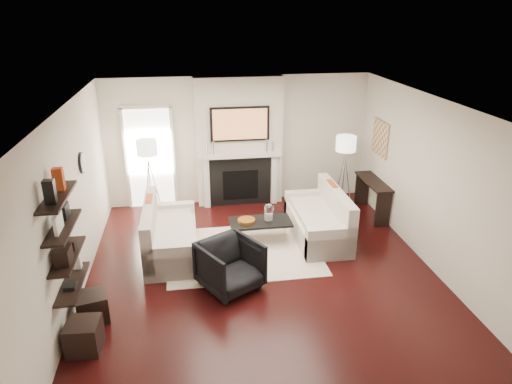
{
  "coord_description": "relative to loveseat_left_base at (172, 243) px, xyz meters",
  "views": [
    {
      "loc": [
        -1.07,
        -6.25,
        3.98
      ],
      "look_at": [
        0.0,
        0.6,
        1.15
      ],
      "focal_mm": 32.0,
      "sensor_mm": 36.0,
      "label": 1
    }
  ],
  "objects": [
    {
      "name": "room_envelope",
      "position": [
        1.43,
        -0.82,
        1.14
      ],
      "size": [
        6.0,
        6.0,
        6.0
      ],
      "color": "black",
      "rests_on": "ground"
    },
    {
      "name": "chimney_breast",
      "position": [
        1.43,
        2.05,
        1.14
      ],
      "size": [
        1.8,
        0.25,
        2.7
      ],
      "primitive_type": "cube",
      "color": "silver",
      "rests_on": "floor"
    },
    {
      "name": "fireplace_surround",
      "position": [
        1.43,
        1.92,
        0.31
      ],
      "size": [
        1.3,
        0.02,
        1.04
      ],
      "primitive_type": "cube",
      "color": "black",
      "rests_on": "floor"
    },
    {
      "name": "firebox",
      "position": [
        1.43,
        1.91,
        0.24
      ],
      "size": [
        0.75,
        0.02,
        0.65
      ],
      "primitive_type": "cube",
      "color": "black",
      "rests_on": "floor"
    },
    {
      "name": "mantel_pilaster_l",
      "position": [
        0.71,
        1.89,
        0.34
      ],
      "size": [
        0.12,
        0.08,
        1.1
      ],
      "primitive_type": "cube",
      "color": "white",
      "rests_on": "floor"
    },
    {
      "name": "mantel_pilaster_r",
      "position": [
        2.15,
        1.89,
        0.34
      ],
      "size": [
        0.12,
        0.08,
        1.1
      ],
      "primitive_type": "cube",
      "color": "white",
      "rests_on": "floor"
    },
    {
      "name": "mantel_shelf",
      "position": [
        1.43,
        1.87,
        0.91
      ],
      "size": [
        1.7,
        0.18,
        0.07
      ],
      "primitive_type": "cube",
      "color": "white",
      "rests_on": "chimney_breast"
    },
    {
      "name": "tv_body",
      "position": [
        1.43,
        1.89,
        1.57
      ],
      "size": [
        1.2,
        0.06,
        0.7
      ],
      "primitive_type": "cube",
      "color": "black",
      "rests_on": "chimney_breast"
    },
    {
      "name": "tv_screen",
      "position": [
        1.43,
        1.86,
        1.57
      ],
      "size": [
        1.1,
        0.0,
        0.62
      ],
      "primitive_type": "cube",
      "color": "#BF723F",
      "rests_on": "tv_body"
    },
    {
      "name": "candlestick_l_tall",
      "position": [
        0.88,
        1.88,
        1.09
      ],
      "size": [
        0.04,
        0.04,
        0.3
      ],
      "primitive_type": "cylinder",
      "color": "silver",
      "rests_on": "mantel_shelf"
    },
    {
      "name": "candlestick_l_short",
      "position": [
        0.75,
        1.88,
        1.06
      ],
      "size": [
        0.04,
        0.04,
        0.24
      ],
      "primitive_type": "cylinder",
      "color": "silver",
      "rests_on": "mantel_shelf"
    },
    {
      "name": "candlestick_r_tall",
      "position": [
        1.98,
        1.88,
        1.09
      ],
      "size": [
        0.04,
        0.04,
        0.3
      ],
      "primitive_type": "cylinder",
      "color": "silver",
      "rests_on": "mantel_shelf"
    },
    {
      "name": "candlestick_r_short",
      "position": [
        2.11,
        1.88,
        1.06
      ],
      "size": [
        0.04,
        0.04,
        0.24
      ],
      "primitive_type": "cylinder",
      "color": "silver",
      "rests_on": "mantel_shelf"
    },
    {
      "name": "hallway_panel",
      "position": [
        -0.42,
        2.16,
        0.84
      ],
      "size": [
        0.9,
        0.02,
        2.1
      ],
      "primitive_type": "cube",
      "color": "white",
      "rests_on": "floor"
    },
    {
      "name": "door_trim_l",
      "position": [
        -0.9,
        2.14,
        0.84
      ],
      "size": [
        0.06,
        0.06,
        2.16
      ],
      "primitive_type": "cube",
      "color": "white",
      "rests_on": "floor"
    },
    {
      "name": "door_trim_r",
      "position": [
        0.06,
        2.14,
        0.84
      ],
      "size": [
        0.06,
        0.06,
        2.16
      ],
      "primitive_type": "cube",
      "color": "white",
      "rests_on": "floor"
    },
    {
      "name": "door_trim_top",
      "position": [
        -0.42,
        2.14,
        1.92
      ],
      "size": [
        1.02,
        0.06,
        0.06
      ],
      "primitive_type": "cube",
      "color": "white",
      "rests_on": "wall_back"
    },
    {
      "name": "rug",
      "position": [
        1.23,
        -0.13,
        -0.2
      ],
      "size": [
        2.6,
        2.0,
        0.01
      ],
      "primitive_type": "cube",
      "color": "beige",
      "rests_on": "floor"
    },
    {
      "name": "loveseat_left_base",
      "position": [
        0.0,
        0.0,
        0.0
      ],
      "size": [
        0.85,
        1.8,
        0.42
      ],
      "primitive_type": "cube",
      "color": "beige",
      "rests_on": "floor"
    },
    {
      "name": "loveseat_left_back",
      "position": [
        -0.33,
        0.0,
        0.32
      ],
      "size": [
        0.18,
        1.8,
        0.8
      ],
      "primitive_type": "cube",
      "color": "beige",
      "rests_on": "floor"
    },
    {
      "name": "loveseat_left_arm_n",
      "position": [
        0.0,
        -0.81,
        0.09
      ],
      "size": [
        0.85,
        0.18,
        0.6
      ],
      "primitive_type": "cube",
      "color": "beige",
      "rests_on": "floor"
    },
    {
      "name": "loveseat_left_arm_s",
      "position": [
        0.0,
        0.81,
        0.09
      ],
      "size": [
        0.85,
        0.18,
        0.6
      ],
      "primitive_type": "cube",
      "color": "beige",
      "rests_on": "floor"
    },
    {
      "name": "loveseat_left_cushion",
      "position": [
        0.05,
        0.0,
        0.26
      ],
      "size": [
        0.63,
        1.44,
        0.1
      ],
      "primitive_type": "cube",
      "color": "beige",
      "rests_on": "loveseat_left_base"
    },
    {
      "name": "pillow_left_orange",
      "position": [
        -0.33,
        0.3,
        0.52
      ],
      "size": [
        0.1,
        0.42,
        0.42
      ],
      "primitive_type": "cube",
      "color": "#AE3A15",
      "rests_on": "loveseat_left_cushion"
    },
    {
      "name": "pillow_left_charcoal",
      "position": [
        -0.33,
        -0.3,
        0.51
      ],
      "size": [
        0.1,
        0.4,
        0.4
      ],
      "primitive_type": "cube",
      "color": "black",
      "rests_on": "loveseat_left_cushion"
    },
    {
      "name": "loveseat_right_base",
      "position": [
        2.64,
        0.2,
        0.0
      ],
      "size": [
        0.85,
        1.8,
        0.42
      ],
      "primitive_type": "cube",
      "color": "beige",
      "rests_on": "floor"
    },
    {
      "name": "loveseat_right_back",
      "position": [
        2.97,
        0.2,
        0.32
      ],
      "size": [
        0.18,
        1.8,
        0.8
      ],
      "primitive_type": "cube",
      "color": "beige",
      "rests_on": "floor"
    },
    {
      "name": "loveseat_right_arm_n",
      "position": [
        2.64,
        -0.61,
        0.09
      ],
      "size": [
        0.85,
        0.18,
        0.6
      ],
      "primitive_type": "cube",
      "color": "beige",
      "rests_on": "floor"
    },
    {
      "name": "loveseat_right_arm_s",
      "position": [
        2.64,
        1.01,
        0.09
      ],
      "size": [
        0.85,
        0.18,
        0.6
      ],
      "primitive_type": "cube",
      "color": "beige",
      "rests_on": "floor"
    },
    {
      "name": "loveseat_right_cushion",
      "position": [
        2.59,
        0.2,
        0.26
      ],
      "size": [
        0.63,
        1.44,
        0.1
      ],
      "primitive_type": "cube",
      "color": "beige",
      "rests_on": "loveseat_right_base"
    },
    {
      "name": "pillow_right_orange",
      "position": [
        2.97,
        0.5,
        0.52
      ],
      "size": [
        0.1,
        0.42,
        0.42
      ],
      "primitive_type": "cube",
      "color": "#AE3A15",
      "rests_on": "loveseat_right_cushion"
    },
    {
      "name": "pillow_right_charcoal",
      "position": [
        2.97,
        -0.1,
        0.51
      ],
      "size": [
        0.1,
        0.4,
        0.4
      ],
      "primitive_type": "cube",
      "color": "black",
      "rests_on": "loveseat_right_cushion"
    },
    {
      "name": "coffee_table",
      "position": [
        1.58,
        0.18,
        0.19
      ],
      "size": [
        1.1,
        0.55,
        0.04
      ],
      "primitive_type": "cube",
      "color": "black",
      "rests_on": "floor"
    },
    {
      "name": "coffee_leg_nw",
      "position": [
        1.08,
        -0.04,
        -0.02
      ],
      "size": [
        0.02,
        0.02,
        0.38
      ],
      "primitive_type": "cylinder",
      "color": "silver",
      "rests_on": "floor"
    },
    {
      "name": "coffee_leg_ne",
      "position": [
        2.08,
        -0.04,
        -0.02
      ],
      "size": [
        0.02,
        0.02,
        0.38
      ],
      "primitive_type": "cylinder",
      "color": "silver",
      "rests_on": "floor"
    },
    {
      "name": "coffee_leg_sw",
      "position": [
        1.08,
        0.4,
        -0.02
      ],
      "size": [
        0.02,
        0.02,
        0.38
      ],
      "primitive_type": "cylinder",
      "color": "silver",
      "rests_on": "floor"
    },
    {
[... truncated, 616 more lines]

